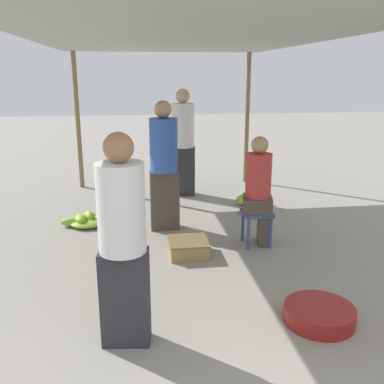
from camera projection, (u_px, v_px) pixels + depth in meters
canopy_post_back_left at (78, 122)px, 7.54m from camera, size 0.08×0.08×2.39m
canopy_post_back_right at (247, 119)px, 7.95m from camera, size 0.08×0.08×2.39m
canopy_tarp at (181, 37)px, 4.82m from camera, size 3.48×5.86×0.04m
vendor_foreground at (123, 240)px, 3.10m from camera, size 0.39×0.39×1.63m
stool at (257, 218)px, 5.13m from camera, size 0.34×0.34×0.42m
vendor_seated at (259, 190)px, 5.04m from camera, size 0.41×0.41×1.32m
basin_black at (319, 314)px, 3.56m from camera, size 0.59×0.59×0.14m
banana_pile_left_0 at (88, 220)px, 5.85m from camera, size 0.69×0.49×0.18m
banana_pile_left_1 at (119, 250)px, 4.85m from camera, size 0.48×0.54×0.23m
banana_pile_right_0 at (252, 207)px, 6.33m from camera, size 0.38×0.35×0.24m
banana_pile_right_1 at (252, 200)px, 6.78m from camera, size 0.50×0.46×0.20m
crate_near at (188, 247)px, 4.89m from camera, size 0.44×0.44×0.18m
shopper_walking_mid at (183, 141)px, 7.12m from camera, size 0.44×0.44×1.78m
shopper_walking_far at (164, 164)px, 5.53m from camera, size 0.38×0.36×1.69m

